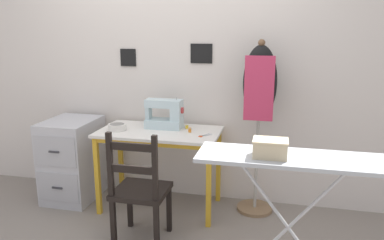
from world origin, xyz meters
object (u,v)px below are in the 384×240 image
Objects in this scene: sewing_machine at (166,115)px; dress_form at (259,94)px; thread_spool_mid_table at (190,130)px; filing_cabinet at (73,159)px; wooden_chair at (140,191)px; scissors at (203,136)px; ironing_board at (292,165)px; storage_box at (270,148)px; fabric_bowl at (117,127)px; thread_spool_near_machine at (187,127)px.

dress_form reaches higher than sewing_machine.
sewing_machine is 8.17× the size of thread_spool_mid_table.
dress_form reaches higher than filing_cabinet.
sewing_machine is 0.81m from wooden_chair.
thread_spool_mid_table is at bearing 149.62° from scissors.
wooden_chair is 0.81× the size of ironing_board.
wooden_chair is 4.51× the size of storage_box.
sewing_machine is 0.38× the size of wooden_chair.
fabric_bowl is at bearing 146.98° from storage_box.
thread_spool_near_machine is 1.18m from filing_cabinet.
storage_box is (1.87, -0.96, 0.56)m from filing_cabinet.
dress_form is at bearing 9.39° from fabric_bowl.
wooden_chair is at bearing -138.91° from dress_form.
storage_box is at bearing -56.68° from scissors.
dress_form is at bearing 2.60° from sewing_machine.
filing_cabinet reaches higher than thread_spool_near_machine.
fabric_bowl reaches higher than thread_spool_mid_table.
filing_cabinet is (-1.11, -0.10, -0.37)m from thread_spool_near_machine.
fabric_bowl is 0.74m from wooden_chair.
fabric_bowl is 0.80× the size of storage_box.
scissors is (0.38, -0.18, -0.12)m from sewing_machine.
thread_spool_near_machine is 1.32m from storage_box.
scissors is at bearing -153.82° from dress_form.
sewing_machine is at bearing 137.00° from ironing_board.
scissors is at bearing -1.03° from fabric_bowl.
scissors is 0.16m from thread_spool_mid_table.
dress_form is at bearing 26.18° from scissors.
thread_spool_near_machine is 0.92× the size of thread_spool_mid_table.
storage_box is at bearing -83.27° from dress_form.
sewing_machine is 1.71× the size of storage_box.
wooden_chair reaches higher than thread_spool_near_machine.
thread_spool_mid_table is at bearing -22.24° from sewing_machine.
thread_spool_mid_table is at bearing -64.95° from thread_spool_near_machine.
sewing_machine reaches higher than filing_cabinet.
filing_cabinet is (-1.30, 0.10, -0.35)m from scissors.
storage_box is (-0.13, -0.04, 0.10)m from ironing_board.
scissors is 2.99× the size of thread_spool_mid_table.
sewing_machine is at bearing 5.21° from filing_cabinet.
filing_cabinet is at bearing 155.24° from ironing_board.
dress_form reaches higher than thread_spool_near_machine.
ironing_board is 5.54× the size of storage_box.
thread_spool_mid_table is 0.05× the size of filing_cabinet.
storage_box is at bearing -33.02° from fabric_bowl.
thread_spool_mid_table is at bearing 126.69° from storage_box.
thread_spool_mid_table is 0.05× the size of wooden_chair.
dress_form is (1.23, 0.20, 0.31)m from fabric_bowl.
fabric_bowl is 0.65m from filing_cabinet.
ironing_board is at bearing -47.37° from thread_spool_mid_table.
wooden_chair is 1.17× the size of filing_cabinet.
storage_box is (1.35, -0.88, 0.18)m from fabric_bowl.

